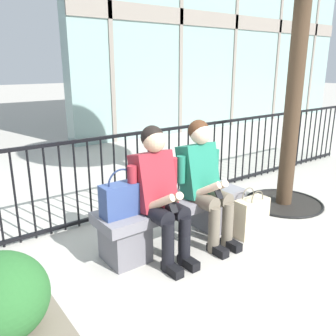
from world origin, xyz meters
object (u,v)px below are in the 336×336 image
seated_person_with_phone (159,190)px  seated_person_companion (204,178)px  handbag_on_bench (122,199)px  stone_bench (174,217)px  shopping_bag (251,217)px

seated_person_with_phone → seated_person_companion: 0.54m
seated_person_with_phone → seated_person_companion: size_ratio=1.00×
handbag_on_bench → seated_person_companion: bearing=-8.0°
stone_bench → handbag_on_bench: (-0.58, -0.01, 0.33)m
seated_person_companion → shopping_bag: bearing=-26.9°
stone_bench → seated_person_with_phone: bearing=-154.5°
handbag_on_bench → stone_bench: bearing=1.0°
seated_person_with_phone → shopping_bag: (1.00, -0.23, -0.45)m
seated_person_with_phone → handbag_on_bench: 0.34m
stone_bench → handbag_on_bench: 0.67m
stone_bench → handbag_on_bench: bearing=-179.0°
seated_person_companion → shopping_bag: (0.46, -0.23, -0.45)m
stone_bench → shopping_bag: 0.82m
seated_person_companion → handbag_on_bench: size_ratio=2.86×
seated_person_with_phone → shopping_bag: bearing=-13.1°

